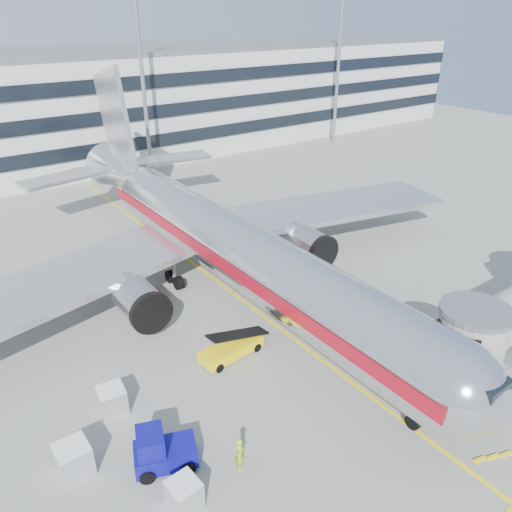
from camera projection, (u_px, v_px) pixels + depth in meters
ground at (315, 355)px, 33.57m from camera, size 180.00×180.00×0.00m
lead_in_line at (233, 293)px, 40.80m from camera, size 0.25×70.00×0.01m
main_jet at (220, 239)px, 40.16m from camera, size 50.95×48.70×16.06m
terminal at (48, 109)px, 72.02m from camera, size 150.00×24.25×15.60m
light_mast_centre at (141, 63)px, 61.52m from camera, size 2.40×1.20×25.45m
light_mast_east at (339, 50)px, 79.39m from camera, size 2.40×1.20×25.45m
belt_loader at (231, 348)px, 33.21m from camera, size 4.77×2.08×2.25m
baggage_tug at (161, 451)px, 25.04m from camera, size 3.53×2.84×2.33m
cargo_container_left at (184, 494)px, 23.13m from camera, size 1.50×1.50×1.48m
cargo_container_right at (112, 400)px, 28.61m from camera, size 1.65×1.65×1.58m
cargo_container_front at (74, 459)px, 24.79m from camera, size 1.62×1.62×1.70m
ramp_worker at (240, 453)px, 25.00m from camera, size 0.75×0.82×1.88m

